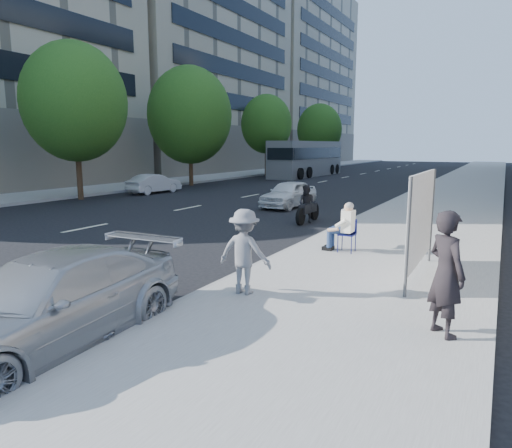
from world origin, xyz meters
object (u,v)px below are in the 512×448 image
Objects in this scene: protest_banner at (421,218)px; bus at (307,159)px; parked_sedan at (49,302)px; pedestrian_woman at (446,274)px; seated_protester at (343,224)px; jogger at (245,252)px; white_sedan_near at (289,194)px; motorcycle at (307,206)px; white_sedan_mid at (154,184)px.

protest_banner is 0.25× the size of bus.
protest_banner is 0.67× the size of parked_sedan.
seated_protester is at bearing -11.83° from pedestrian_woman.
bus reaches higher than jogger.
white_sedan_near is 22.78m from bus.
jogger is at bearing 40.39° from pedestrian_woman.
white_sedan_near is at bearing 127.25° from protest_banner.
motorcycle is (2.46, -3.72, 0.01)m from white_sedan_near.
white_sedan_near is (-4.79, 12.50, -0.32)m from jogger.
jogger is 3.82m from protest_banner.
jogger is at bearing -97.34° from seated_protester.
parked_sedan is (-2.04, -7.27, -0.21)m from seated_protester.
seated_protester is 0.64× the size of motorcycle.
parked_sedan is at bearing 73.90° from pedestrian_woman.
motorcycle is at bearing 161.65° from white_sedan_mid.
pedestrian_woman is 0.90× the size of motorcycle.
white_sedan_mid is at bearing -49.11° from jogger.
white_sedan_mid is (-18.24, 14.73, -0.49)m from pedestrian_woman.
parked_sedan is at bearing -125.96° from protest_banner.
protest_banner is 7.91m from motorcycle.
parked_sedan is 1.29× the size of white_sedan_mid.
seated_protester is 0.82× the size of jogger.
bus is at bearing 116.10° from protest_banner.
parked_sedan is 15.90m from white_sedan_near.
pedestrian_woman is at bearing 147.32° from white_sedan_mid.
protest_banner is 0.86× the size of white_sedan_mid.
parked_sedan reaches higher than white_sedan_near.
protest_banner is at bearing -62.70° from bus.
seated_protester is 0.29× the size of parked_sedan.
parked_sedan is at bearing -72.06° from bus.
jogger is 0.52× the size of protest_banner.
protest_banner is at bearing -49.87° from motorcycle.
white_sedan_mid is at bearing 145.93° from protest_banner.
seated_protester is at bearing 144.38° from protest_banner.
pedestrian_woman is at bearing -63.55° from bus.
pedestrian_woman is 0.40× the size of parked_sedan.
white_sedan_mid is (-14.74, 14.47, -0.36)m from jogger.
motorcycle is at bearing -52.76° from white_sedan_near.
parked_sedan is 11.87m from motorcycle.
motorcycle is (-5.00, 6.09, -0.76)m from protest_banner.
white_sedan_near is at bearing 122.76° from seated_protester.
motorcycle is 27.13m from bus.
pedestrian_woman is 0.60× the size of protest_banner.
pedestrian_woman is 37.75m from bus.
motorcycle is (-0.83, 11.84, -0.03)m from parked_sedan.
pedestrian_woman is 10.77m from motorcycle.
protest_banner reaches higher than motorcycle.
seated_protester is at bearing -53.48° from white_sedan_near.
motorcycle is (-2.33, 8.78, -0.31)m from jogger.
seated_protester is 0.37× the size of white_sedan_mid.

